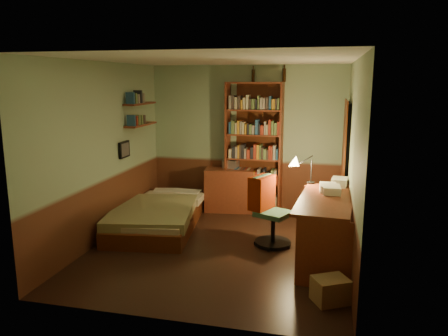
% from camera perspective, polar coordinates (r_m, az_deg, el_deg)
% --- Properties ---
extents(floor, '(3.50, 4.00, 0.02)m').
position_cam_1_polar(floor, '(6.34, -0.53, -10.33)').
color(floor, black).
rests_on(floor, ground).
extents(ceiling, '(3.50, 4.00, 0.02)m').
position_cam_1_polar(ceiling, '(5.89, -0.58, 14.07)').
color(ceiling, silver).
rests_on(ceiling, wall_back).
extents(wall_back, '(3.50, 0.02, 2.60)m').
position_cam_1_polar(wall_back, '(7.92, 2.96, 3.88)').
color(wall_back, '#89A381').
rests_on(wall_back, ground).
extents(wall_left, '(0.02, 4.00, 2.60)m').
position_cam_1_polar(wall_left, '(6.62, -15.52, 1.98)').
color(wall_left, '#89A381').
rests_on(wall_left, ground).
extents(wall_right, '(0.02, 4.00, 2.60)m').
position_cam_1_polar(wall_right, '(5.81, 16.53, 0.66)').
color(wall_right, '#89A381').
rests_on(wall_right, ground).
extents(wall_front, '(3.50, 0.02, 2.60)m').
position_cam_1_polar(wall_front, '(4.10, -7.36, -3.37)').
color(wall_front, '#89A381').
rests_on(wall_front, ground).
extents(doorway, '(0.06, 0.90, 2.00)m').
position_cam_1_polar(doorway, '(7.14, 15.56, 0.21)').
color(doorway, black).
rests_on(doorway, ground).
extents(door_trim, '(0.02, 0.98, 2.08)m').
position_cam_1_polar(door_trim, '(7.14, 15.28, 0.22)').
color(door_trim, '#481F0E').
rests_on(door_trim, ground).
extents(bed, '(1.44, 2.32, 0.65)m').
position_cam_1_polar(bed, '(7.15, -8.62, -5.06)').
color(bed, '#718A4D').
rests_on(bed, ground).
extents(dresser, '(0.92, 0.54, 0.77)m').
position_cam_1_polar(dresser, '(7.91, 0.73, -2.86)').
color(dresser, maroon).
rests_on(dresser, ground).
extents(mini_stereo, '(0.28, 0.23, 0.14)m').
position_cam_1_polar(mini_stereo, '(7.93, 0.88, 0.57)').
color(mini_stereo, '#B2B2B7').
rests_on(mini_stereo, dresser).
extents(bookshelf, '(1.00, 0.35, 2.30)m').
position_cam_1_polar(bookshelf, '(7.75, 3.93, 2.61)').
color(bookshelf, maroon).
rests_on(bookshelf, ground).
extents(bottle_left, '(0.07, 0.07, 0.21)m').
position_cam_1_polar(bottle_left, '(7.78, 3.83, 11.95)').
color(bottle_left, black).
rests_on(bottle_left, bookshelf).
extents(bottle_right, '(0.07, 0.07, 0.23)m').
position_cam_1_polar(bottle_right, '(7.71, 7.86, 11.92)').
color(bottle_right, black).
rests_on(bottle_right, bookshelf).
extents(desk, '(0.79, 1.65, 0.86)m').
position_cam_1_polar(desk, '(5.85, 12.97, -7.94)').
color(desk, maroon).
rests_on(desk, ground).
extents(paper_stack, '(0.24, 0.31, 0.12)m').
position_cam_1_polar(paper_stack, '(6.42, 14.85, -1.79)').
color(paper_stack, silver).
rests_on(paper_stack, desk).
extents(desk_lamp, '(0.25, 0.25, 0.67)m').
position_cam_1_polar(desk_lamp, '(6.44, 11.38, 0.92)').
color(desk_lamp, black).
rests_on(desk_lamp, desk).
extents(office_chair, '(0.70, 0.66, 1.10)m').
position_cam_1_polar(office_chair, '(6.26, 6.48, -5.24)').
color(office_chair, '#386245').
rests_on(office_chair, ground).
extents(red_jacket, '(0.25, 0.42, 0.48)m').
position_cam_1_polar(red_jacket, '(5.86, 5.58, 1.56)').
color(red_jacket, '#9B2605').
rests_on(red_jacket, office_chair).
extents(wall_shelf_lower, '(0.20, 0.90, 0.03)m').
position_cam_1_polar(wall_shelf_lower, '(7.50, -10.79, 5.58)').
color(wall_shelf_lower, maroon).
rests_on(wall_shelf_lower, wall_left).
extents(wall_shelf_upper, '(0.20, 0.90, 0.03)m').
position_cam_1_polar(wall_shelf_upper, '(7.48, -10.90, 8.25)').
color(wall_shelf_upper, maroon).
rests_on(wall_shelf_upper, wall_left).
extents(framed_picture, '(0.04, 0.32, 0.26)m').
position_cam_1_polar(framed_picture, '(7.13, -12.91, 2.36)').
color(framed_picture, black).
rests_on(framed_picture, wall_left).
extents(cardboard_box_a, '(0.45, 0.43, 0.27)m').
position_cam_1_polar(cardboard_box_a, '(4.98, 13.74, -15.22)').
color(cardboard_box_a, '#93754B').
rests_on(cardboard_box_a, ground).
extents(cardboard_box_b, '(0.36, 0.32, 0.22)m').
position_cam_1_polar(cardboard_box_b, '(5.37, 13.37, -13.47)').
color(cardboard_box_b, '#93754B').
rests_on(cardboard_box_b, ground).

